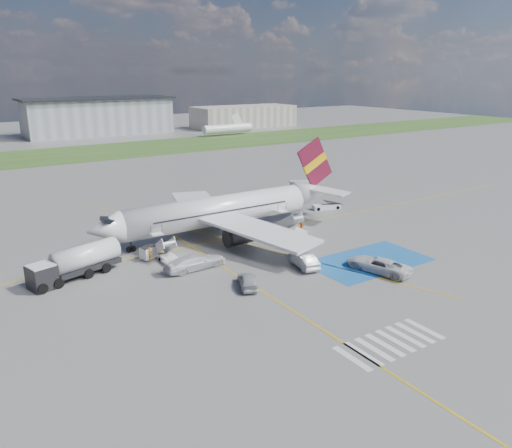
% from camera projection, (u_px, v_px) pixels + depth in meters
% --- Properties ---
extents(ground, '(400.00, 400.00, 0.00)m').
position_uv_depth(ground, '(279.00, 268.00, 55.76)').
color(ground, '#60605E').
rests_on(ground, ground).
extents(grass_strip, '(400.00, 30.00, 0.01)m').
position_uv_depth(grass_strip, '(69.00, 154.00, 131.73)').
color(grass_strip, '#2D4C1E').
rests_on(grass_strip, ground).
extents(taxiway_line_main, '(120.00, 0.20, 0.01)m').
position_uv_depth(taxiway_line_main, '(225.00, 239.00, 65.35)').
color(taxiway_line_main, gold).
rests_on(taxiway_line_main, ground).
extents(taxiway_line_cross, '(0.20, 60.00, 0.01)m').
position_uv_depth(taxiway_line_cross, '(298.00, 314.00, 45.14)').
color(taxiway_line_cross, gold).
rests_on(taxiway_line_cross, ground).
extents(taxiway_line_diag, '(20.71, 56.45, 0.01)m').
position_uv_depth(taxiway_line_diag, '(225.00, 239.00, 65.35)').
color(taxiway_line_diag, gold).
rests_on(taxiway_line_diag, ground).
extents(staging_box, '(14.00, 8.00, 0.01)m').
position_uv_depth(staging_box, '(369.00, 261.00, 57.79)').
color(staging_box, '#1A589E').
rests_on(staging_box, ground).
extents(crosswalk, '(9.00, 4.00, 0.01)m').
position_uv_depth(crosswalk, '(390.00, 343.00, 40.42)').
color(crosswalk, silver).
rests_on(crosswalk, ground).
extents(terminal_centre, '(48.00, 18.00, 12.00)m').
position_uv_depth(terminal_centre, '(98.00, 117.00, 172.43)').
color(terminal_centre, gray).
rests_on(terminal_centre, ground).
extents(terminal_east, '(40.00, 16.00, 8.00)m').
position_uv_depth(terminal_east, '(244.00, 116.00, 196.22)').
color(terminal_east, gray).
rests_on(terminal_east, ground).
extents(airliner, '(36.81, 32.95, 11.92)m').
position_uv_depth(airliner, '(227.00, 209.00, 66.75)').
color(airliner, silver).
rests_on(airliner, ground).
extents(airstairs_fwd, '(1.90, 5.20, 3.60)m').
position_uv_depth(airstairs_fwd, '(168.00, 256.00, 57.56)').
color(airstairs_fwd, silver).
rests_on(airstairs_fwd, ground).
extents(airstairs_aft, '(1.90, 5.20, 3.60)m').
position_uv_depth(airstairs_aft, '(295.00, 230.00, 67.25)').
color(airstairs_aft, silver).
rests_on(airstairs_aft, ground).
extents(fuel_tanker, '(10.10, 5.13, 3.34)m').
position_uv_depth(fuel_tanker, '(76.00, 265.00, 52.86)').
color(fuel_tanker, black).
rests_on(fuel_tanker, ground).
extents(gpu_cart, '(2.18, 1.79, 1.58)m').
position_uv_depth(gpu_cart, '(149.00, 253.00, 58.30)').
color(gpu_cart, silver).
rests_on(gpu_cart, ground).
extents(belt_loader, '(4.98, 2.84, 1.44)m').
position_uv_depth(belt_loader, '(327.00, 207.00, 79.56)').
color(belt_loader, silver).
rests_on(belt_loader, ground).
extents(car_silver_a, '(3.32, 4.65, 1.47)m').
position_uv_depth(car_silver_a, '(248.00, 281.00, 50.61)').
color(car_silver_a, '#A7A9AE').
rests_on(car_silver_a, ground).
extents(car_silver_b, '(2.68, 5.18, 1.63)m').
position_uv_depth(car_silver_b, '(304.00, 260.00, 55.88)').
color(car_silver_b, '#BABCC1').
rests_on(car_silver_b, ground).
extents(van_white_a, '(3.87, 6.06, 2.10)m').
position_uv_depth(van_white_a, '(379.00, 263.00, 54.50)').
color(van_white_a, silver).
rests_on(van_white_a, ground).
extents(van_white_b, '(5.61, 2.52, 2.15)m').
position_uv_depth(van_white_b, '(195.00, 260.00, 55.27)').
color(van_white_b, silver).
rests_on(van_white_b, ground).
extents(crew_fwd, '(0.68, 0.72, 1.65)m').
position_uv_depth(crew_fwd, '(150.00, 254.00, 57.65)').
color(crew_fwd, orange).
rests_on(crew_fwd, ground).
extents(crew_nose, '(0.71, 0.86, 1.64)m').
position_uv_depth(crew_nose, '(85.00, 257.00, 56.89)').
color(crew_nose, orange).
rests_on(crew_nose, ground).
extents(crew_aft, '(0.71, 1.03, 1.62)m').
position_uv_depth(crew_aft, '(301.00, 226.00, 68.15)').
color(crew_aft, orange).
rests_on(crew_aft, ground).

